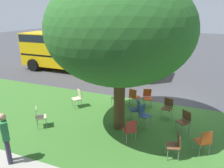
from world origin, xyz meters
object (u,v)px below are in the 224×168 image
Objects in this scene: chair_2 at (175,144)px; chair_11 at (144,113)px; chair_6 at (78,97)px; chair_1 at (118,96)px; chair_8 at (148,96)px; chair_0 at (184,120)px; chair_5 at (39,116)px; chair_3 at (134,96)px; chair_10 at (136,108)px; chair_7 at (130,129)px; street_tree at (120,31)px; pedestrian_0 at (6,136)px; school_bus at (85,50)px; chair_9 at (168,106)px; chair_4 at (204,141)px.

chair_2 is 1.00× the size of chair_11.
chair_2 is 5.35m from chair_6.
chair_1 and chair_8 have the same top height.
chair_0 is at bearing 135.55° from chair_8.
chair_5 is (5.30, 0.06, 0.00)m from chair_2.
chair_3 and chair_8 have the same top height.
chair_11 is at bearing 137.78° from chair_10.
chair_11 is at bearing 140.46° from chair_1.
chair_7 is (-1.48, 2.73, 0.00)m from chair_1.
chair_3 is 1.92m from chair_11.
street_tree is 4.34m from chair_6.
pedestrian_0 is (-0.55, 2.08, 0.41)m from chair_5.
chair_0 is 6.28m from pedestrian_0.
chair_1 is 4.33m from chair_2.
street_tree reaches higher than chair_11.
chair_10 is at bearing -147.84° from chair_5.
chair_1 and chair_3 have the same top height.
chair_8 is at bearing -96.50° from chair_10.
chair_6 and chair_7 have the same top height.
street_tree reaches higher than chair_2.
chair_1 is 1.53m from chair_10.
chair_6 is 6.46m from school_bus.
chair_6 is (2.50, 1.16, 0.00)m from chair_3.
chair_11 is 0.08× the size of school_bus.
pedestrian_0 is (-0.11, 4.37, 0.41)m from chair_6.
pedestrian_0 reaches higher than chair_5.
chair_5 is at bearing 31.28° from chair_9.
pedestrian_0 is (4.13, 4.93, 0.41)m from chair_9.
chair_8 is (2.55, -3.05, 0.00)m from chair_4.
street_tree reaches higher than chair_1.
chair_1 and chair_4 have the same top height.
chair_0 is 0.52× the size of pedestrian_0.
chair_2 and chair_7 have the same top height.
street_tree is 6.58× the size of chair_8.
chair_0 is 0.08× the size of school_bus.
chair_0 and chair_9 have the same top height.
chair_3 is 0.08× the size of school_bus.
chair_5 is (6.15, 0.59, 0.00)m from chair_4.
chair_1 is at bearing -107.94° from pedestrian_0.
chair_5 is at bearing 105.55° from school_bus.
chair_7 is at bearing 104.12° from chair_3.
chair_2 is 1.00× the size of chair_8.
chair_0 is at bearing 126.94° from chair_9.
pedestrian_0 reaches higher than chair_8.
chair_4 is at bearing 169.29° from street_tree.
chair_0 is 1.00× the size of chair_3.
chair_3 is (2.51, -1.64, 0.00)m from chair_0.
chair_4 is 3.14m from chair_10.
chair_0 is 3.00m from chair_3.
chair_10 is at bearing -42.22° from chair_11.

